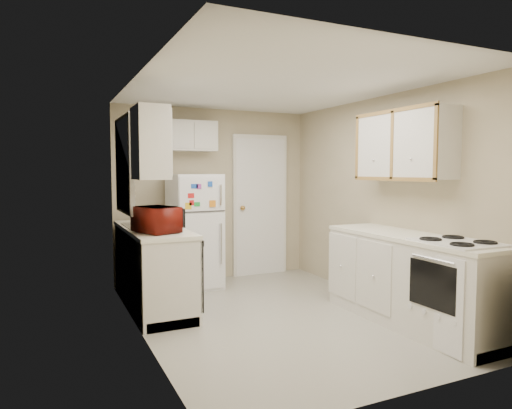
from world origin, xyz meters
name	(u,v)px	position (x,y,z in m)	size (l,w,h in m)	color
floor	(276,316)	(0.00, 0.00, 0.00)	(3.80, 3.80, 0.00)	beige
ceiling	(277,86)	(0.00, 0.00, 2.40)	(3.80, 3.80, 0.00)	white
wall_left	(140,207)	(-1.40, 0.00, 1.20)	(3.80, 3.80, 0.00)	#B9AC8D
wall_right	(382,199)	(1.40, 0.00, 1.20)	(3.80, 3.80, 0.00)	#B9AC8D
wall_back	(214,194)	(0.00, 1.90, 1.20)	(2.80, 2.80, 0.00)	#B9AC8D
wall_front	(408,221)	(0.00, -1.90, 1.20)	(2.80, 2.80, 0.00)	#B9AC8D
left_counter	(153,267)	(-1.10, 0.90, 0.45)	(0.60, 1.80, 0.90)	silver
dishwasher	(193,272)	(-0.81, 0.30, 0.49)	(0.03, 0.58, 0.72)	black
sink	(150,229)	(-1.10, 1.05, 0.86)	(0.54, 0.74, 0.16)	gray
microwave	(157,218)	(-1.15, 0.45, 1.05)	(0.27, 0.48, 0.32)	maroon
soap_bottle	(141,216)	(-1.15, 1.29, 1.00)	(0.09, 0.10, 0.21)	white
window_blinds	(125,165)	(-1.36, 1.05, 1.60)	(0.10, 0.98, 1.08)	silver
upper_cabinet_left	(150,143)	(-1.25, 0.22, 1.80)	(0.30, 0.45, 0.70)	silver
refrigerator	(195,231)	(-0.42, 1.51, 0.75)	(0.61, 0.60, 1.49)	white
cabinet_over_fridge	(190,136)	(-0.40, 1.75, 2.00)	(0.70, 0.30, 0.40)	silver
interior_door	(260,206)	(0.70, 1.86, 1.02)	(0.86, 0.06, 2.08)	white
right_counter	(411,280)	(1.10, -0.80, 0.45)	(0.60, 2.00, 0.90)	silver
stove	(455,297)	(1.09, -1.36, 0.42)	(0.56, 0.69, 0.83)	white
upper_cabinet_right	(404,145)	(1.25, -0.50, 1.80)	(0.30, 1.20, 0.70)	silver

